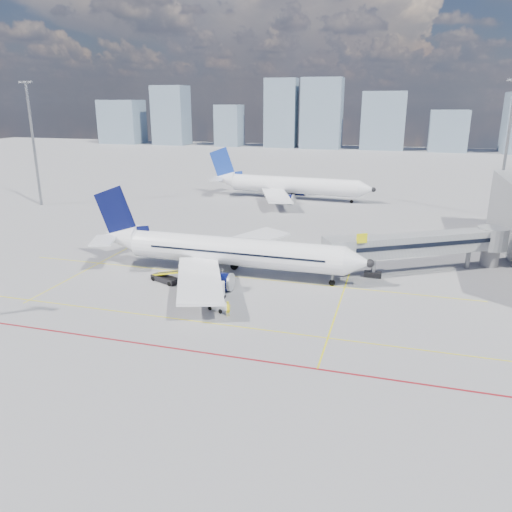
{
  "coord_description": "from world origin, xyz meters",
  "views": [
    {
      "loc": [
        19.42,
        -49.28,
        21.7
      ],
      "look_at": [
        3.65,
        5.03,
        4.0
      ],
      "focal_mm": 35.0,
      "sensor_mm": 36.0,
      "label": 1
    }
  ],
  "objects": [
    {
      "name": "jet_bridge",
      "position": [
        23.51,
        16.91,
        3.74
      ],
      "size": [
        23.55,
        15.78,
        6.3
      ],
      "color": "gray",
      "rests_on": "ground"
    },
    {
      "name": "apron_markings",
      "position": [
        -0.58,
        -3.91,
        0.01
      ],
      "size": [
        90.0,
        35.12,
        0.01
      ],
      "color": "yellow",
      "rests_on": "ground"
    },
    {
      "name": "cargo_dolly",
      "position": [
        -0.51,
        -0.4,
        1.18
      ],
      "size": [
        4.08,
        2.1,
        2.16
      ],
      "rotation": [
        0.0,
        0.0,
        0.09
      ],
      "color": "black",
      "rests_on": "ground"
    },
    {
      "name": "baggage_tug",
      "position": [
        1.56,
        -2.66,
        0.66
      ],
      "size": [
        2.24,
        1.77,
        1.38
      ],
      "rotation": [
        0.0,
        0.0,
        -0.33
      ],
      "color": "white",
      "rests_on": "ground"
    },
    {
      "name": "ground",
      "position": [
        0.0,
        0.0,
        0.0
      ],
      "size": [
        420.0,
        420.0,
        0.0
      ],
      "primitive_type": "plane",
      "color": "gray",
      "rests_on": "ground"
    },
    {
      "name": "distant_skyline",
      "position": [
        -2.32,
        190.0,
        13.39
      ],
      "size": [
        255.61,
        15.67,
        31.64
      ],
      "color": "slate",
      "rests_on": "ground"
    },
    {
      "name": "belt_loader",
      "position": [
        -7.64,
        3.64,
        0.59
      ],
      "size": [
        5.57,
        3.2,
        2.28
      ],
      "rotation": [
        0.0,
        0.0,
        -0.39
      ],
      "color": "black",
      "rests_on": "ground"
    },
    {
      "name": "floodlight_mast_nw",
      "position": [
        -55.0,
        40.0,
        13.59
      ],
      "size": [
        3.2,
        0.61,
        25.45
      ],
      "color": "slate",
      "rests_on": "ground"
    },
    {
      "name": "main_aircraft",
      "position": [
        -1.71,
        8.38,
        3.22
      ],
      "size": [
        37.44,
        32.62,
        10.96
      ],
      "rotation": [
        0.0,
        0.0,
        -0.01
      ],
      "color": "white",
      "rests_on": "ground"
    },
    {
      "name": "second_aircraft",
      "position": [
        -5.33,
        61.53,
        3.22
      ],
      "size": [
        39.13,
        34.07,
        11.41
      ],
      "rotation": [
        0.0,
        0.0,
        -0.07
      ],
      "color": "white",
      "rests_on": "ground"
    },
    {
      "name": "floodlight_mast_ne",
      "position": [
        38.0,
        55.0,
        13.59
      ],
      "size": [
        3.2,
        0.61,
        25.45
      ],
      "color": "slate",
      "rests_on": "ground"
    },
    {
      "name": "ramp_worker",
      "position": [
        3.16,
        -3.77,
        0.82
      ],
      "size": [
        0.6,
        0.71,
        1.64
      ],
      "primitive_type": "imported",
      "rotation": [
        0.0,
        0.0,
        1.16
      ],
      "color": "yellow",
      "rests_on": "ground"
    }
  ]
}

